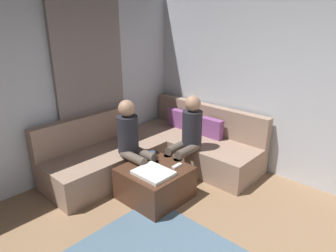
% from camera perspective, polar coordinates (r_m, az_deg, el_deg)
% --- Properties ---
extents(curtain_panel, '(0.06, 1.10, 2.50)m').
position_cam_1_polar(curtain_panel, '(4.47, -14.53, 7.38)').
color(curtain_panel, gray).
rests_on(curtain_panel, ground_plane).
extents(sectional_couch, '(2.10, 2.55, 0.87)m').
position_cam_1_polar(sectional_couch, '(4.56, -2.05, -4.62)').
color(sectional_couch, '#9E7F6B').
rests_on(sectional_couch, ground_plane).
extents(ottoman, '(0.76, 0.76, 0.42)m').
position_cam_1_polar(ottoman, '(3.84, -2.54, -10.85)').
color(ottoman, '#4C2D1E').
rests_on(ottoman, ground_plane).
extents(folded_blanket, '(0.44, 0.36, 0.04)m').
position_cam_1_polar(folded_blanket, '(3.59, -2.83, -8.99)').
color(folded_blanket, white).
rests_on(folded_blanket, ottoman).
extents(coffee_mug, '(0.08, 0.08, 0.10)m').
position_cam_1_polar(coffee_mug, '(3.97, -3.00, -5.57)').
color(coffee_mug, '#334C72').
rests_on(coffee_mug, ottoman).
extents(game_remote, '(0.05, 0.15, 0.02)m').
position_cam_1_polar(game_remote, '(3.77, 1.75, -7.65)').
color(game_remote, white).
rests_on(game_remote, ottoman).
extents(person_on_couch_back, '(0.30, 0.60, 1.20)m').
position_cam_1_polar(person_on_couch_back, '(4.12, 3.78, -1.74)').
color(person_on_couch_back, brown).
rests_on(person_on_couch_back, ground_plane).
extents(person_on_couch_side, '(0.60, 0.30, 1.20)m').
position_cam_1_polar(person_on_couch_side, '(3.93, -6.78, -2.91)').
color(person_on_couch_side, brown).
rests_on(person_on_couch_side, ground_plane).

